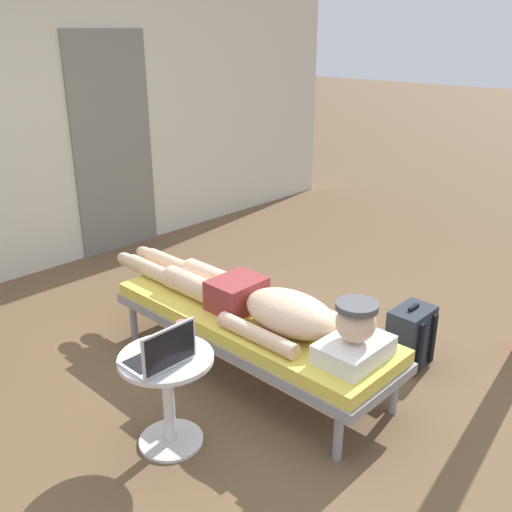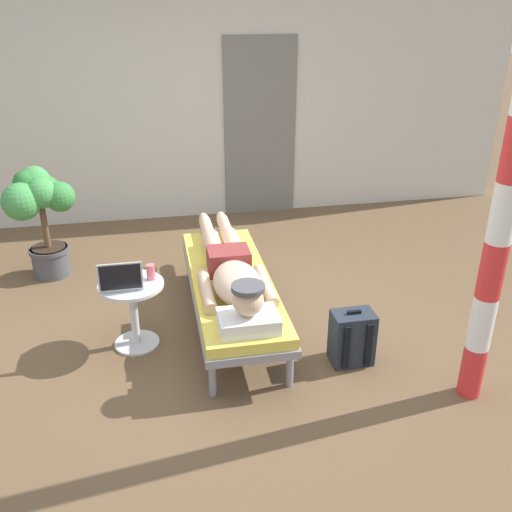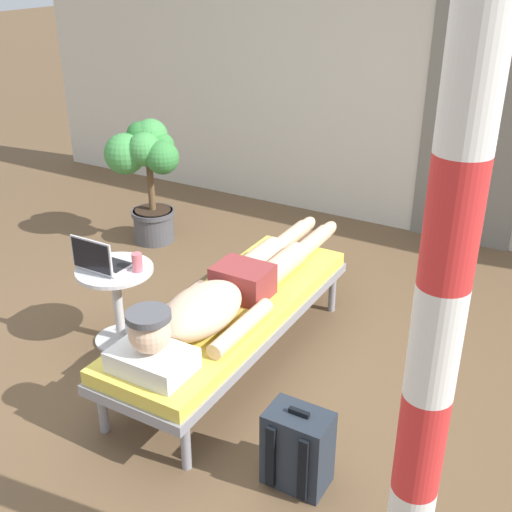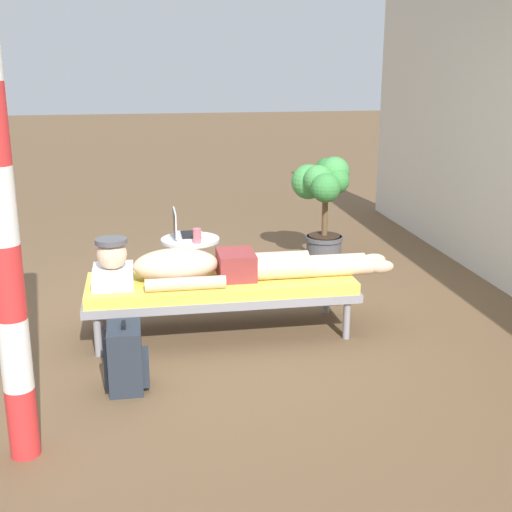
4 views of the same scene
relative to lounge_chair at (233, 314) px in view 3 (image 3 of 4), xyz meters
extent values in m
plane|color=brown|center=(-0.19, -0.13, -0.35)|extent=(40.00, 40.00, 0.00)
cube|color=beige|center=(0.00, 2.61, 1.00)|extent=(7.60, 0.20, 2.70)
cube|color=slate|center=(0.74, 2.50, 0.67)|extent=(0.84, 0.03, 2.04)
cylinder|color=gray|center=(-0.27, 0.87, -0.21)|extent=(0.05, 0.05, 0.28)
cylinder|color=gray|center=(0.27, 0.87, -0.21)|extent=(0.05, 0.05, 0.28)
cylinder|color=gray|center=(-0.27, -0.87, -0.21)|extent=(0.05, 0.05, 0.28)
cylinder|color=gray|center=(0.27, -0.87, -0.21)|extent=(0.05, 0.05, 0.28)
cube|color=gray|center=(0.00, 0.00, -0.04)|extent=(0.63, 1.94, 0.06)
cube|color=#E5CC4C|center=(0.00, 0.00, 0.03)|extent=(0.60, 1.90, 0.08)
cube|color=white|center=(0.00, -0.76, 0.13)|extent=(0.40, 0.28, 0.11)
sphere|color=beige|center=(0.00, -0.76, 0.29)|extent=(0.21, 0.21, 0.21)
cylinder|color=#4C4C51|center=(0.00, -0.76, 0.38)|extent=(0.22, 0.22, 0.03)
ellipsoid|color=beige|center=(0.00, -0.32, 0.19)|extent=(0.35, 0.60, 0.23)
cylinder|color=beige|center=(-0.22, -0.27, 0.12)|extent=(0.09, 0.55, 0.09)
cylinder|color=beige|center=(0.22, -0.27, 0.12)|extent=(0.09, 0.55, 0.09)
cube|color=maroon|center=(0.00, 0.11, 0.17)|extent=(0.33, 0.26, 0.19)
cylinder|color=beige|center=(-0.09, 0.45, 0.15)|extent=(0.15, 0.42, 0.15)
cylinder|color=beige|center=(-0.09, 0.88, 0.13)|extent=(0.11, 0.44, 0.11)
ellipsoid|color=beige|center=(-0.09, 1.17, 0.12)|extent=(0.09, 0.20, 0.10)
cylinder|color=beige|center=(0.09, 0.45, 0.15)|extent=(0.15, 0.42, 0.15)
cylinder|color=beige|center=(0.09, 0.88, 0.13)|extent=(0.11, 0.44, 0.11)
ellipsoid|color=beige|center=(0.09, 1.17, 0.12)|extent=(0.09, 0.20, 0.10)
cylinder|color=silver|center=(-0.76, -0.16, -0.34)|extent=(0.34, 0.34, 0.02)
cylinder|color=silver|center=(-0.76, -0.16, -0.09)|extent=(0.06, 0.06, 0.48)
cylinder|color=silver|center=(-0.76, -0.16, 0.17)|extent=(0.48, 0.48, 0.02)
cube|color=silver|center=(-0.82, -0.16, 0.19)|extent=(0.31, 0.22, 0.02)
cube|color=black|center=(-0.82, -0.15, 0.20)|extent=(0.27, 0.15, 0.00)
cube|color=silver|center=(-0.82, -0.27, 0.30)|extent=(0.31, 0.01, 0.21)
cube|color=black|center=(-0.82, -0.28, 0.30)|extent=(0.29, 0.00, 0.19)
cylinder|color=#D86672|center=(-0.61, -0.11, 0.24)|extent=(0.06, 0.06, 0.12)
cube|color=#262D38|center=(0.77, -0.68, -0.15)|extent=(0.30, 0.20, 0.40)
cube|color=#262D38|center=(0.77, -0.56, -0.22)|extent=(0.22, 0.04, 0.18)
cube|color=black|center=(0.69, -0.79, -0.15)|extent=(0.04, 0.02, 0.34)
cube|color=black|center=(0.85, -0.79, -0.15)|extent=(0.04, 0.02, 0.34)
cube|color=black|center=(0.77, -0.68, 0.07)|extent=(0.10, 0.02, 0.02)
cylinder|color=#4C4C51|center=(-1.55, 1.20, -0.21)|extent=(0.34, 0.34, 0.28)
cylinder|color=#4C4C51|center=(-1.55, 1.20, -0.09)|extent=(0.37, 0.37, 0.04)
cylinder|color=#332319|center=(-1.55, 1.20, -0.06)|extent=(0.31, 0.31, 0.01)
cylinder|color=brown|center=(-1.55, 1.20, 0.18)|extent=(0.06, 0.06, 0.49)
sphere|color=#38843D|center=(-1.37, 1.15, 0.44)|extent=(0.27, 0.27, 0.27)
sphere|color=#38843D|center=(-1.50, 1.29, 0.48)|extent=(0.24, 0.24, 0.24)
sphere|color=#429347|center=(-1.59, 1.29, 0.55)|extent=(0.28, 0.28, 0.28)
sphere|color=#2D7233|center=(-1.66, 1.23, 0.57)|extent=(0.21, 0.21, 0.21)
sphere|color=#429347|center=(-1.69, 1.06, 0.45)|extent=(0.34, 0.34, 0.34)
sphere|color=#429347|center=(-1.52, 1.11, 0.50)|extent=(0.27, 0.27, 0.27)
cylinder|color=red|center=(1.43, -1.18, 0.58)|extent=(0.15, 0.15, 0.37)
cylinder|color=white|center=(1.43, -1.18, 0.95)|extent=(0.15, 0.15, 0.37)
cylinder|color=red|center=(1.43, -1.18, 1.32)|extent=(0.15, 0.15, 0.37)
cylinder|color=white|center=(1.43, -1.18, 1.69)|extent=(0.15, 0.15, 0.37)
camera|label=1|loc=(-2.23, -2.18, 1.69)|focal=40.17mm
camera|label=2|loc=(-0.56, -3.89, 2.11)|focal=39.40mm
camera|label=3|loc=(1.75, -2.77, 1.97)|focal=44.97mm
camera|label=4|loc=(4.66, -0.54, 1.61)|focal=48.07mm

